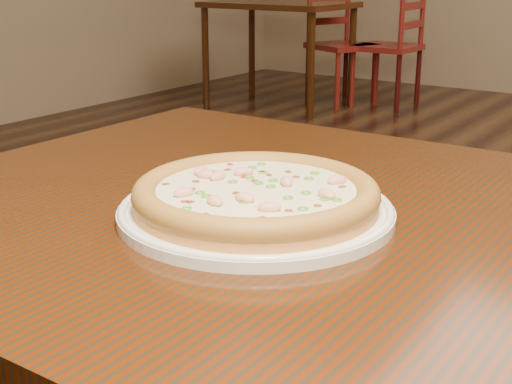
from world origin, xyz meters
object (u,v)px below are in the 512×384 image
Objects in this scene: chair_b at (394,47)px; plate at (256,210)px; pizza at (256,194)px; chair_a at (338,44)px; hero_table at (368,307)px; bg_table_left at (279,15)px.

plate is at bearing -68.15° from chair_b.
chair_b is at bearing 111.84° from pizza.
pizza is 4.69m from chair_a.
hero_table and bg_table_left have the same top height.
bg_table_left is 1.05× the size of chair_b.
hero_table is 1.20× the size of bg_table_left.
chair_b is at bearing 29.28° from bg_table_left.
pizza reaches higher than bg_table_left.
plate reaches higher than hero_table.
chair_b is (-1.71, 4.26, -0.34)m from pizza.
bg_table_left is at bearing -134.48° from chair_a.
plate is at bearing -57.64° from bg_table_left.
hero_table is 1.26× the size of chair_b.
pizza is 0.29× the size of chair_a.
plate is 4.60m from chair_b.
pizza is 4.60m from chair_b.
chair_b is at bearing 111.85° from plate.
hero_table is 4.58m from bg_table_left.
hero_table is 4.59m from chair_b.
pizza is at bearing -152.34° from plate.
chair_b is (-1.83, 4.21, -0.21)m from hero_table.
bg_table_left is (-2.44, 3.85, -0.10)m from plate.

